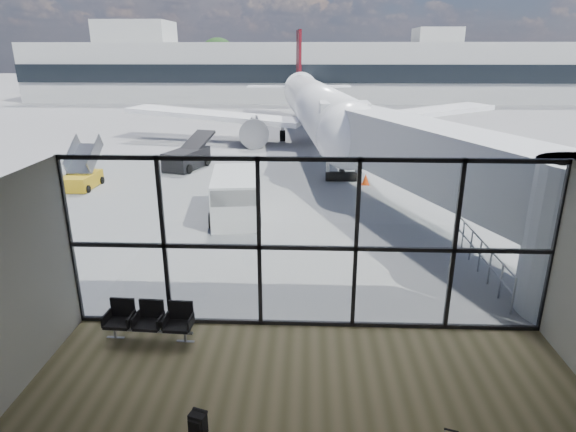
# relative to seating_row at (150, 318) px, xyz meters

# --- Properties ---
(ground) EXTENTS (220.00, 220.00, 0.00)m
(ground) POSITION_rel_seating_row_xyz_m (3.89, 40.73, -0.54)
(ground) COLOR slate
(ground) RESTS_ON ground
(lounge_shell) EXTENTS (12.02, 8.01, 4.51)m
(lounge_shell) POSITION_rel_seating_row_xyz_m (3.89, -4.07, 2.11)
(lounge_shell) COLOR brown
(lounge_shell) RESTS_ON ground
(glass_curtain_wall) EXTENTS (12.10, 0.12, 4.50)m
(glass_curtain_wall) POSITION_rel_seating_row_xyz_m (3.89, 0.73, 1.71)
(glass_curtain_wall) COLOR white
(glass_curtain_wall) RESTS_ON ground
(jet_bridge) EXTENTS (8.00, 16.50, 4.33)m
(jet_bridge) POSITION_rel_seating_row_xyz_m (8.79, 7.80, 2.22)
(jet_bridge) COLOR #ADB0B2
(jet_bridge) RESTS_ON ground
(apron_railing) EXTENTS (0.06, 5.46, 1.11)m
(apron_railing) POSITION_rel_seating_row_xyz_m (9.49, 4.23, 0.18)
(apron_railing) COLOR gray
(apron_railing) RESTS_ON ground
(far_terminal) EXTENTS (80.00, 12.20, 11.00)m
(far_terminal) POSITION_rel_seating_row_xyz_m (3.30, 62.70, 3.67)
(far_terminal) COLOR #B3B3AE
(far_terminal) RESTS_ON ground
(tree_0) EXTENTS (4.95, 4.95, 7.12)m
(tree_0) POSITION_rel_seating_row_xyz_m (-41.11, 72.73, 4.09)
(tree_0) COLOR #382619
(tree_0) RESTS_ON ground
(tree_1) EXTENTS (5.61, 5.61, 8.07)m
(tree_1) POSITION_rel_seating_row_xyz_m (-35.11, 72.73, 4.71)
(tree_1) COLOR #382619
(tree_1) RESTS_ON ground
(tree_2) EXTENTS (6.27, 6.27, 9.03)m
(tree_2) POSITION_rel_seating_row_xyz_m (-29.11, 72.73, 5.33)
(tree_2) COLOR #382619
(tree_2) RESTS_ON ground
(tree_3) EXTENTS (4.95, 4.95, 7.12)m
(tree_3) POSITION_rel_seating_row_xyz_m (-23.11, 72.73, 4.09)
(tree_3) COLOR #382619
(tree_3) RESTS_ON ground
(tree_4) EXTENTS (5.61, 5.61, 8.07)m
(tree_4) POSITION_rel_seating_row_xyz_m (-17.11, 72.73, 4.71)
(tree_4) COLOR #382619
(tree_4) RESTS_ON ground
(tree_5) EXTENTS (6.27, 6.27, 9.03)m
(tree_5) POSITION_rel_seating_row_xyz_m (-11.11, 72.73, 5.33)
(tree_5) COLOR #382619
(tree_5) RESTS_ON ground
(seating_row) EXTENTS (2.20, 0.72, 0.98)m
(seating_row) POSITION_rel_seating_row_xyz_m (0.00, 0.00, 0.00)
(seating_row) COLOR gray
(seating_row) RESTS_ON ground
(backpack) EXTENTS (0.36, 0.36, 0.47)m
(backpack) POSITION_rel_seating_row_xyz_m (1.87, -3.16, -0.31)
(backpack) COLOR black
(backpack) RESTS_ON ground
(airliner) EXTENTS (30.20, 35.10, 9.05)m
(airliner) POSITION_rel_seating_row_xyz_m (4.37, 29.25, 2.22)
(airliner) COLOR white
(airliner) RESTS_ON ground
(service_van) EXTENTS (2.54, 4.53, 1.88)m
(service_van) POSITION_rel_seating_row_xyz_m (0.78, 9.32, 0.42)
(service_van) COLOR silver
(service_van) RESTS_ON ground
(belt_loader) EXTENTS (2.66, 4.55, 1.99)m
(belt_loader) POSITION_rel_seating_row_xyz_m (-3.50, 18.48, 0.13)
(belt_loader) COLOR black
(belt_loader) RESTS_ON ground
(mobile_stairs) EXTENTS (1.62, 2.97, 2.07)m
(mobile_stairs) POSITION_rel_seating_row_xyz_m (-8.02, 13.78, -0.04)
(mobile_stairs) COLOR #BC9016
(mobile_stairs) RESTS_ON ground
(traffic_cone_a) EXTENTS (0.45, 0.45, 0.65)m
(traffic_cone_a) POSITION_rel_seating_row_xyz_m (0.13, 11.15, -0.23)
(traffic_cone_a) COLOR #FD580D
(traffic_cone_a) RESTS_ON ground
(traffic_cone_b) EXTENTS (0.39, 0.39, 0.56)m
(traffic_cone_b) POSITION_rel_seating_row_xyz_m (1.16, 11.53, -0.28)
(traffic_cone_b) COLOR #FF470D
(traffic_cone_b) RESTS_ON ground
(traffic_cone_c) EXTENTS (0.42, 0.42, 0.60)m
(traffic_cone_c) POSITION_rel_seating_row_xyz_m (7.01, 14.99, -0.26)
(traffic_cone_c) COLOR red
(traffic_cone_c) RESTS_ON ground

